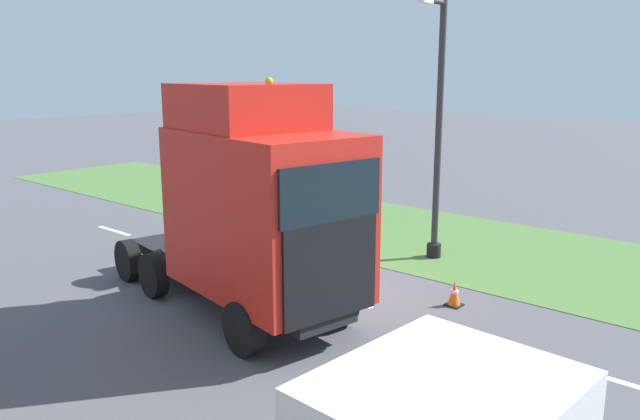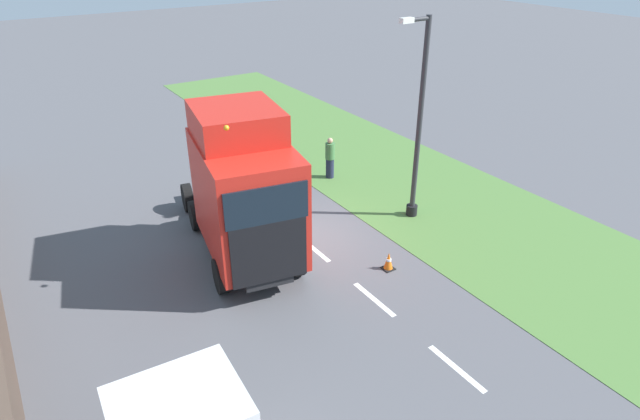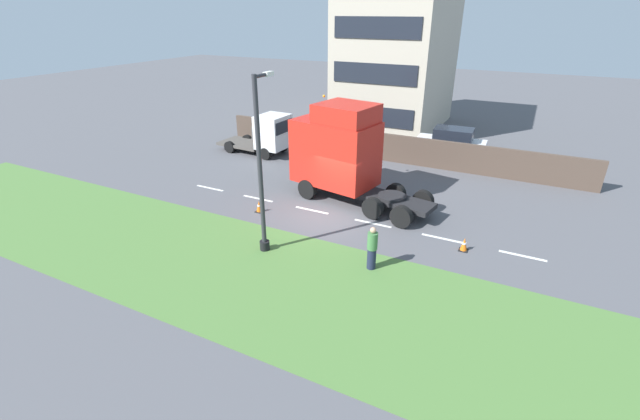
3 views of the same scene
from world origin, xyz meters
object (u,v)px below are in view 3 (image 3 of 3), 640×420
at_px(flatbed_truck, 268,134).
at_px(traffic_cone_lead, 464,244).
at_px(lorry_cab, 340,152).
at_px(lamp_post, 261,178).
at_px(traffic_cone_trailing, 259,206).
at_px(parked_car, 451,145).
at_px(pedestrian, 372,249).

height_order(flatbed_truck, traffic_cone_lead, flatbed_truck).
height_order(lorry_cab, lamp_post, lamp_post).
xyz_separation_m(flatbed_truck, lamp_post, (-10.77, -6.81, 1.70)).
relative_size(traffic_cone_lead, traffic_cone_trailing, 1.00).
bearing_deg(parked_car, pedestrian, 177.60).
relative_size(parked_car, traffic_cone_lead, 7.56).
bearing_deg(lorry_cab, traffic_cone_lead, -101.24).
xyz_separation_m(parked_car, traffic_cone_trailing, (-12.08, 6.69, -0.76)).
distance_m(parked_car, pedestrian, 14.37).
xyz_separation_m(lamp_post, traffic_cone_trailing, (2.89, 2.27, -2.86)).
bearing_deg(traffic_cone_trailing, lorry_cab, -38.50).
distance_m(pedestrian, traffic_cone_trailing, 7.08).
bearing_deg(flatbed_truck, lorry_cab, 61.50).
relative_size(flatbed_truck, lamp_post, 0.75).
distance_m(pedestrian, traffic_cone_lead, 4.21).
bearing_deg(parked_car, flatbed_truck, 108.16).
bearing_deg(traffic_cone_lead, lorry_cab, 68.26).
relative_size(lorry_cab, flatbed_truck, 1.49).
bearing_deg(pedestrian, flatbed_truck, 47.79).
xyz_separation_m(lamp_post, traffic_cone_lead, (3.57, -7.33, -2.86)).
bearing_deg(lamp_post, pedestrian, -82.26).
bearing_deg(parked_car, traffic_cone_trailing, 148.68).
height_order(lamp_post, pedestrian, lamp_post).
height_order(parked_car, lamp_post, lamp_post).
relative_size(lamp_post, traffic_cone_trailing, 12.04).
xyz_separation_m(parked_car, traffic_cone_lead, (-11.40, -2.91, -0.76)).
xyz_separation_m(flatbed_truck, traffic_cone_lead, (-7.20, -14.14, -1.15)).
xyz_separation_m(parked_car, pedestrian, (-14.37, 0.01, -0.18)).
relative_size(flatbed_truck, parked_car, 1.19).
xyz_separation_m(parked_car, lamp_post, (-14.97, 4.42, 2.09)).
height_order(lorry_cab, traffic_cone_trailing, lorry_cab).
xyz_separation_m(lorry_cab, pedestrian, (-5.71, -3.95, -1.60)).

